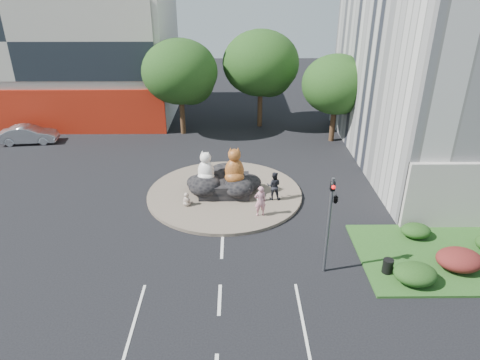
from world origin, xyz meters
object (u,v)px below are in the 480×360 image
object	(u,v)px
pedestrian_dark	(274,186)
parked_car	(29,134)
kitten_white	(260,196)
cat_tabby	(234,165)
kitten_calico	(187,199)
litter_bin	(388,266)
cat_white	(206,166)
pedestrian_pink	(260,201)

from	to	relation	value
pedestrian_dark	parked_car	world-z (taller)	pedestrian_dark
kitten_white	pedestrian_dark	xyz separation A→B (m)	(0.87, 0.27, 0.55)
cat_tabby	kitten_calico	xyz separation A→B (m)	(-2.93, -1.44, -1.61)
cat_tabby	kitten_calico	bearing A→B (deg)	-156.23
cat_tabby	pedestrian_dark	xyz separation A→B (m)	(2.45, -0.68, -1.15)
kitten_calico	litter_bin	size ratio (longest dim) A/B	1.26
kitten_calico	litter_bin	distance (m)	12.16
cat_white	litter_bin	distance (m)	12.30
cat_white	kitten_white	bearing A→B (deg)	5.32
cat_white	pedestrian_dark	world-z (taller)	cat_white
kitten_white	parked_car	distance (m)	21.93
cat_tabby	cat_white	bearing A→B (deg)	174.40
pedestrian_pink	pedestrian_dark	xyz separation A→B (m)	(0.95, 2.01, -0.03)
kitten_calico	pedestrian_pink	world-z (taller)	pedestrian_pink
kitten_white	litter_bin	world-z (taller)	kitten_white
pedestrian_dark	litter_bin	bearing A→B (deg)	131.05
pedestrian_dark	cat_white	bearing A→B (deg)	-2.92
kitten_white	litter_bin	bearing A→B (deg)	-74.56
cat_white	cat_tabby	distance (m)	1.81
cat_white	pedestrian_dark	distance (m)	4.44
pedestrian_dark	parked_car	bearing A→B (deg)	-20.64
cat_tabby	pedestrian_pink	distance (m)	3.27
kitten_white	pedestrian_pink	bearing A→B (deg)	-116.38
kitten_calico	kitten_white	distance (m)	4.54
kitten_calico	pedestrian_dark	xyz separation A→B (m)	(5.38, 0.76, 0.47)
parked_car	pedestrian_pink	bearing A→B (deg)	-130.27
cat_white	parked_car	bearing A→B (deg)	170.29
pedestrian_pink	parked_car	bearing A→B (deg)	-45.15
kitten_calico	kitten_white	size ratio (longest dim) A/B	1.23
pedestrian_pink	litter_bin	bearing A→B (deg)	126.14
pedestrian_pink	litter_bin	distance (m)	7.90
kitten_calico	pedestrian_pink	distance (m)	4.63
kitten_calico	parked_car	world-z (taller)	parked_car
cat_white	kitten_calico	distance (m)	2.41
cat_white	litter_bin	xyz separation A→B (m)	(9.12, -8.09, -1.65)
litter_bin	cat_tabby	bearing A→B (deg)	132.50
cat_tabby	kitten_calico	world-z (taller)	cat_tabby
cat_tabby	parked_car	bearing A→B (deg)	147.91
kitten_white	kitten_calico	bearing A→B (deg)	162.62
cat_tabby	pedestrian_pink	xyz separation A→B (m)	(1.50, -2.68, -1.12)
kitten_white	pedestrian_pink	xyz separation A→B (m)	(-0.08, -1.74, 0.58)
pedestrian_dark	cat_tabby	bearing A→B (deg)	-7.99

